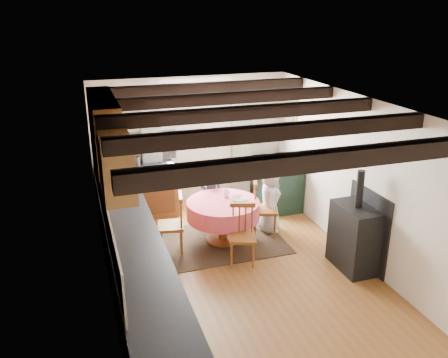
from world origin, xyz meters
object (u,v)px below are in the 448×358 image
object	(u,v)px
dining_table	(223,222)
chair_left	(171,224)
child_far	(211,194)
aga_range	(278,183)
chair_right	(265,208)
cup	(226,193)
cast_iron_stove	(356,221)
child_right	(270,200)
chair_near	(243,235)

from	to	relation	value
dining_table	chair_left	world-z (taller)	chair_left
chair_left	child_far	size ratio (longest dim) A/B	0.86
aga_range	child_far	size ratio (longest dim) A/B	0.91
aga_range	child_far	distance (m)	1.44
chair_left	chair_right	distance (m)	1.58
cup	cast_iron_stove	bearing A→B (deg)	-47.46
chair_right	child_right	xyz separation A→B (m)	(0.13, 0.10, 0.08)
chair_near	cast_iron_stove	size ratio (longest dim) A/B	0.61
aga_range	child_right	world-z (taller)	child_right
dining_table	child_right	xyz separation A→B (m)	(0.86, 0.13, 0.21)
child_right	child_far	bearing A→B (deg)	70.55
chair_right	child_far	xyz separation A→B (m)	(-0.71, 0.68, 0.06)
dining_table	chair_right	world-z (taller)	chair_right
chair_near	aga_range	bearing A→B (deg)	71.84
child_far	child_right	bearing A→B (deg)	146.44
dining_table	chair_near	distance (m)	0.74
aga_range	cup	distance (m)	1.58
child_far	chair_left	bearing A→B (deg)	42.53
chair_near	chair_left	distance (m)	1.13
child_far	cup	xyz separation A→B (m)	(0.10, -0.51, 0.20)
chair_right	cast_iron_stove	distance (m)	1.60
cast_iron_stove	cup	world-z (taller)	cast_iron_stove
chair_right	child_right	world-z (taller)	child_right
chair_left	child_far	xyz separation A→B (m)	(0.87, 0.77, 0.07)
aga_range	cast_iron_stove	size ratio (longest dim) A/B	0.67
chair_near	cup	world-z (taller)	chair_near
dining_table	chair_left	bearing A→B (deg)	-175.74
chair_left	cast_iron_stove	size ratio (longest dim) A/B	0.63
chair_near	cast_iron_stove	bearing A→B (deg)	-3.34
chair_right	cup	size ratio (longest dim) A/B	9.16
dining_table	aga_range	distance (m)	1.77
aga_range	cup	world-z (taller)	aga_range
chair_near	chair_right	world-z (taller)	chair_right
chair_left	chair_right	world-z (taller)	chair_right
child_right	aga_range	bearing A→B (deg)	-16.11
chair_left	cup	distance (m)	1.04
child_right	cup	world-z (taller)	child_right
aga_range	cup	xyz separation A→B (m)	(-1.30, -0.85, 0.29)
child_right	chair_left	bearing A→B (deg)	111.53
chair_left	dining_table	bearing A→B (deg)	105.09
dining_table	chair_right	distance (m)	0.74
aga_range	child_far	xyz separation A→B (m)	(-1.40, -0.34, 0.09)
child_far	chair_near	bearing A→B (deg)	92.61
dining_table	aga_range	size ratio (longest dim) A/B	1.16
chair_left	chair_right	bearing A→B (deg)	104.16
chair_near	child_right	world-z (taller)	child_right
dining_table	chair_near	world-z (taller)	chair_near
dining_table	cup	distance (m)	0.46
aga_range	cast_iron_stove	xyz separation A→B (m)	(0.11, -2.39, 0.29)
cup	chair_right	bearing A→B (deg)	-15.73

